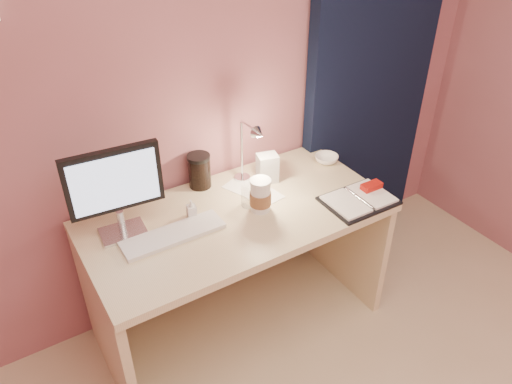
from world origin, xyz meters
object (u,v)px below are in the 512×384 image
monitor (115,185)px  product_box (267,168)px  clear_cup (248,195)px  bowl (327,159)px  lotion_bottle (191,209)px  desk_lamp (250,149)px  coffee_cup (260,196)px  desk (231,242)px  dark_jar (200,172)px  planner (360,199)px  keyboard (173,235)px

monitor → product_box: size_ratio=2.82×
clear_cup → bowl: 0.58m
monitor → clear_cup: (0.57, -0.10, -0.19)m
monitor → lotion_bottle: (0.31, -0.05, -0.20)m
lotion_bottle → desk_lamp: 0.40m
bowl → product_box: size_ratio=0.84×
coffee_cup → bowl: (0.53, 0.18, -0.06)m
desk → desk_lamp: size_ratio=4.07×
bowl → desk_lamp: 0.51m
lotion_bottle → desk_lamp: (0.35, 0.07, 0.17)m
bowl → dark_jar: (-0.68, 0.15, 0.06)m
desk_lamp → planner: bearing=-49.2°
desk → product_box: product_box is taller
coffee_cup → product_box: size_ratio=1.09×
clear_cup → desk_lamp: size_ratio=0.35×
bowl → product_box: 0.37m
planner → product_box: bearing=126.6°
monitor → lotion_bottle: size_ratio=4.62×
clear_cup → desk_lamp: bearing=56.1°
monitor → lotion_bottle: bearing=-4.3°
bowl → desk_lamp: (-0.48, 0.01, 0.20)m
keyboard → coffee_cup: size_ratio=2.79×
lotion_bottle → desk_lamp: desk_lamp is taller
keyboard → dark_jar: (0.28, 0.30, 0.07)m
lotion_bottle → product_box: size_ratio=0.61×
lotion_bottle → desk: bearing=-2.8°
clear_cup → product_box: size_ratio=0.80×
lotion_bottle → clear_cup: bearing=-12.2°
planner → bowl: 0.38m
lotion_bottle → desk_lamp: bearing=11.5°
coffee_cup → lotion_bottle: coffee_cup is taller
bowl → product_box: product_box is taller
lotion_bottle → dark_jar: dark_jar is taller
planner → desk_lamp: desk_lamp is taller
coffee_cup → dark_jar: size_ratio=1.04×
monitor → keyboard: bearing=-32.4°
dark_jar → desk_lamp: (0.20, -0.14, 0.14)m
monitor → clear_cup: size_ratio=3.51×
planner → bowl: (0.09, 0.37, 0.01)m
monitor → lotion_bottle: monitor is taller
desk → desk_lamp: (0.16, 0.08, 0.44)m
product_box → clear_cup: bearing=-131.3°
dark_jar → product_box: dark_jar is taller
bowl → planner: bearing=-104.1°
keyboard → desk_lamp: desk_lamp is taller
clear_cup → product_box: 0.23m
lotion_bottle → coffee_cup: bearing=-21.4°
desk → keyboard: size_ratio=3.10×
clear_cup → bowl: size_ratio=0.95×
desk → planner: 0.66m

